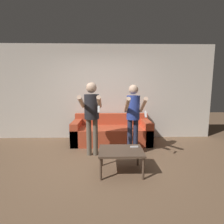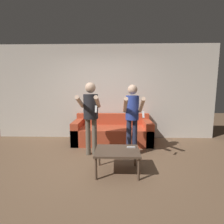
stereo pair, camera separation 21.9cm
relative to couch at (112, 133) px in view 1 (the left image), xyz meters
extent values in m
plane|color=brown|center=(-0.25, -1.51, -0.27)|extent=(14.00, 14.00, 0.00)
cube|color=silver|center=(-0.25, 0.49, 1.08)|extent=(6.40, 0.06, 2.70)
cube|color=#C64C2D|center=(0.00, -0.03, -0.05)|extent=(2.07, 0.91, 0.43)
cube|color=#C64C2D|center=(0.00, 0.34, 0.32)|extent=(2.07, 0.16, 0.31)
cube|color=#C64C2D|center=(-0.93, -0.03, 0.04)|extent=(0.20, 0.91, 0.61)
cube|color=#C64C2D|center=(0.93, -0.03, 0.04)|extent=(0.20, 0.91, 0.61)
cylinder|color=#6B6051|center=(-0.52, -0.89, 0.14)|extent=(0.11, 0.11, 0.82)
cylinder|color=#6B6051|center=(-0.38, -0.89, 0.14)|extent=(0.11, 0.11, 0.82)
cylinder|color=#232328|center=(-0.45, -0.89, 0.82)|extent=(0.32, 0.32, 0.53)
sphere|color=beige|center=(-0.45, -0.89, 1.22)|extent=(0.23, 0.23, 0.23)
cylinder|color=beige|center=(-0.63, -1.16, 0.94)|extent=(0.08, 0.56, 0.30)
cylinder|color=beige|center=(-0.27, -1.16, 0.94)|extent=(0.08, 0.56, 0.30)
cube|color=white|center=(-0.27, -1.42, 0.83)|extent=(0.04, 0.08, 0.13)
cylinder|color=#282D47|center=(0.38, -0.89, 0.14)|extent=(0.11, 0.11, 0.81)
cylinder|color=#282D47|center=(0.51, -0.89, 0.14)|extent=(0.11, 0.11, 0.81)
cylinder|color=#2D429E|center=(0.45, -0.89, 0.80)|extent=(0.28, 0.28, 0.52)
sphere|color=beige|center=(0.45, -0.89, 1.18)|extent=(0.21, 0.21, 0.21)
cylinder|color=beige|center=(0.29, -1.15, 0.88)|extent=(0.08, 0.55, 0.36)
cylinder|color=beige|center=(0.61, -1.15, 0.88)|extent=(0.08, 0.55, 0.36)
cube|color=white|center=(0.61, -1.40, 0.73)|extent=(0.04, 0.09, 0.13)
cube|color=brown|center=(0.13, -1.70, 0.13)|extent=(0.77, 0.61, 0.04)
cylinder|color=brown|center=(-0.22, -1.96, -0.08)|extent=(0.04, 0.04, 0.38)
cylinder|color=brown|center=(0.47, -1.96, -0.08)|extent=(0.04, 0.04, 0.38)
cylinder|color=brown|center=(-0.22, -1.44, -0.08)|extent=(0.04, 0.04, 0.38)
cylinder|color=brown|center=(0.47, -1.44, -0.08)|extent=(0.04, 0.04, 0.38)
cube|color=white|center=(0.38, -1.58, 0.16)|extent=(0.15, 0.05, 0.02)
camera|label=1|loc=(-0.10, -4.63, 1.24)|focal=28.00mm
camera|label=2|loc=(0.12, -4.63, 1.24)|focal=28.00mm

